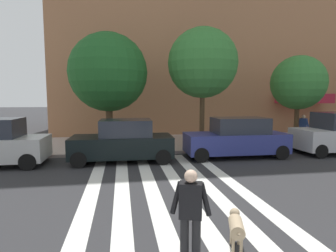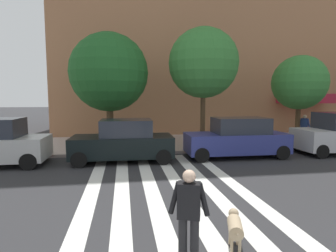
{
  "view_description": "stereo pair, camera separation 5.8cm",
  "coord_description": "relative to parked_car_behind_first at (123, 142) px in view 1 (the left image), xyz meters",
  "views": [
    {
      "loc": [
        -1.47,
        0.71,
        2.83
      ],
      "look_at": [
        0.03,
        9.64,
        1.89
      ],
      "focal_mm": 29.44,
      "sensor_mm": 36.0,
      "label": 1
    },
    {
      "loc": [
        -1.42,
        0.7,
        2.83
      ],
      "look_at": [
        0.03,
        9.64,
        1.89
      ],
      "focal_mm": 29.44,
      "sensor_mm": 36.0,
      "label": 2
    }
  ],
  "objects": [
    {
      "name": "dog_on_leash",
      "position": [
        2.04,
        -7.53,
        -0.44
      ],
      "size": [
        0.45,
        0.97,
        0.65
      ],
      "color": "tan",
      "rests_on": "ground_plane"
    },
    {
      "name": "crosswalk_stripes",
      "position": [
        1.28,
        -5.83,
        -0.88
      ],
      "size": [
        4.95,
        13.48,
        0.01
      ],
      "color": "silver",
      "rests_on": "ground_plane"
    },
    {
      "name": "street_tree_middle",
      "position": [
        4.34,
        2.5,
        3.79
      ],
      "size": [
        3.8,
        3.8,
        6.44
      ],
      "color": "#4C3823",
      "rests_on": "sidewalk_far"
    },
    {
      "name": "street_tree_further",
      "position": [
        10.32,
        2.8,
        2.8
      ],
      "size": [
        3.18,
        3.18,
        5.14
      ],
      "color": "#4C3823",
      "rests_on": "sidewalk_far"
    },
    {
      "name": "sidewalk_far",
      "position": [
        1.43,
        4.21,
        -0.81
      ],
      "size": [
        80.0,
        6.0,
        0.15
      ],
      "primitive_type": "cube",
      "color": "#B6A199",
      "rests_on": "ground_plane"
    },
    {
      "name": "ground_plane",
      "position": [
        1.43,
        -5.83,
        -0.89
      ],
      "size": [
        160.0,
        160.0,
        0.0
      ],
      "primitive_type": "plane",
      "color": "#2B2B2D"
    },
    {
      "name": "pedestrian_bystander",
      "position": [
        10.81,
        2.83,
        0.19
      ],
      "size": [
        0.5,
        0.61,
        1.64
      ],
      "color": "#6B6051",
      "rests_on": "sidewalk_far"
    },
    {
      "name": "pedestrian_dog_walker",
      "position": [
        1.07,
        -7.85,
        0.04
      ],
      "size": [
        0.7,
        0.35,
        1.64
      ],
      "color": "black",
      "rests_on": "ground_plane"
    },
    {
      "name": "parked_car_third_in_line",
      "position": [
        5.3,
        0.0,
        0.01
      ],
      "size": [
        4.77,
        1.94,
        1.88
      ],
      "color": "navy",
      "rests_on": "ground_plane"
    },
    {
      "name": "parked_car_behind_first",
      "position": [
        0.0,
        0.0,
        0.0
      ],
      "size": [
        4.44,
        2.1,
        1.86
      ],
      "color": "black",
      "rests_on": "ground_plane"
    },
    {
      "name": "street_tree_nearest",
      "position": [
        -0.71,
        3.1,
        3.27
      ],
      "size": [
        4.2,
        4.2,
        6.12
      ],
      "color": "#4C3823",
      "rests_on": "sidewalk_far"
    }
  ]
}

